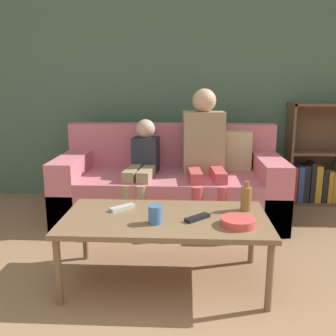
{
  "coord_description": "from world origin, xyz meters",
  "views": [
    {
      "loc": [
        0.2,
        -1.14,
        1.22
      ],
      "look_at": [
        0.07,
        1.54,
        0.6
      ],
      "focal_mm": 40.0,
      "sensor_mm": 36.0,
      "label": 1
    }
  ],
  "objects_px": {
    "bottle": "(246,198)",
    "tv_remote_0": "(122,208)",
    "snack_bowl": "(238,222)",
    "couch": "(171,187)",
    "person_child": "(142,165)",
    "cup_near": "(155,215)",
    "person_adult": "(204,147)",
    "bookshelf": "(322,167)",
    "tv_remote_1": "(197,218)",
    "coffee_table": "(165,222)"
  },
  "relations": [
    {
      "from": "cup_near",
      "to": "tv_remote_0",
      "type": "height_order",
      "value": "cup_near"
    },
    {
      "from": "couch",
      "to": "cup_near",
      "type": "distance_m",
      "value": 1.3
    },
    {
      "from": "coffee_table",
      "to": "cup_near",
      "type": "xyz_separation_m",
      "value": [
        -0.05,
        -0.11,
        0.09
      ]
    },
    {
      "from": "couch",
      "to": "bookshelf",
      "type": "height_order",
      "value": "bookshelf"
    },
    {
      "from": "person_adult",
      "to": "person_child",
      "type": "xyz_separation_m",
      "value": [
        -0.54,
        -0.06,
        -0.15
      ]
    },
    {
      "from": "cup_near",
      "to": "bookshelf",
      "type": "bearing_deg",
      "value": 48.71
    },
    {
      "from": "cup_near",
      "to": "couch",
      "type": "bearing_deg",
      "value": 88.34
    },
    {
      "from": "couch",
      "to": "coffee_table",
      "type": "bearing_deg",
      "value": -89.32
    },
    {
      "from": "person_adult",
      "to": "person_child",
      "type": "relative_size",
      "value": 1.3
    },
    {
      "from": "cup_near",
      "to": "tv_remote_0",
      "type": "xyz_separation_m",
      "value": [
        -0.23,
        0.23,
        -0.04
      ]
    },
    {
      "from": "couch",
      "to": "bookshelf",
      "type": "relative_size",
      "value": 1.94
    },
    {
      "from": "tv_remote_0",
      "to": "couch",
      "type": "bearing_deg",
      "value": 123.35
    },
    {
      "from": "bookshelf",
      "to": "cup_near",
      "type": "relative_size",
      "value": 9.68
    },
    {
      "from": "person_child",
      "to": "bottle",
      "type": "bearing_deg",
      "value": -43.45
    },
    {
      "from": "person_child",
      "to": "bottle",
      "type": "relative_size",
      "value": 4.74
    },
    {
      "from": "coffee_table",
      "to": "tv_remote_1",
      "type": "relative_size",
      "value": 7.83
    },
    {
      "from": "snack_bowl",
      "to": "coffee_table",
      "type": "bearing_deg",
      "value": 163.5
    },
    {
      "from": "person_adult",
      "to": "person_child",
      "type": "height_order",
      "value": "person_adult"
    },
    {
      "from": "couch",
      "to": "person_child",
      "type": "relative_size",
      "value": 2.2
    },
    {
      "from": "tv_remote_1",
      "to": "bottle",
      "type": "relative_size",
      "value": 0.83
    },
    {
      "from": "tv_remote_0",
      "to": "bottle",
      "type": "height_order",
      "value": "bottle"
    },
    {
      "from": "cup_near",
      "to": "snack_bowl",
      "type": "height_order",
      "value": "cup_near"
    },
    {
      "from": "person_child",
      "to": "tv_remote_1",
      "type": "relative_size",
      "value": 5.7
    },
    {
      "from": "coffee_table",
      "to": "cup_near",
      "type": "bearing_deg",
      "value": -114.67
    },
    {
      "from": "couch",
      "to": "snack_bowl",
      "type": "height_order",
      "value": "couch"
    },
    {
      "from": "snack_bowl",
      "to": "person_adult",
      "type": "bearing_deg",
      "value": 96.53
    },
    {
      "from": "bottle",
      "to": "tv_remote_0",
      "type": "bearing_deg",
      "value": -178.55
    },
    {
      "from": "bottle",
      "to": "tv_remote_1",
      "type": "bearing_deg",
      "value": -149.98
    },
    {
      "from": "bookshelf",
      "to": "coffee_table",
      "type": "distance_m",
      "value": 2.24
    },
    {
      "from": "bookshelf",
      "to": "tv_remote_0",
      "type": "xyz_separation_m",
      "value": [
        -1.79,
        -1.54,
        0.07
      ]
    },
    {
      "from": "bookshelf",
      "to": "tv_remote_0",
      "type": "bearing_deg",
      "value": -139.18
    },
    {
      "from": "snack_bowl",
      "to": "bottle",
      "type": "distance_m",
      "value": 0.28
    },
    {
      "from": "coffee_table",
      "to": "tv_remote_0",
      "type": "xyz_separation_m",
      "value": [
        -0.28,
        0.12,
        0.05
      ]
    },
    {
      "from": "person_adult",
      "to": "bottle",
      "type": "bearing_deg",
      "value": -81.74
    },
    {
      "from": "tv_remote_1",
      "to": "person_adult",
      "type": "bearing_deg",
      "value": 132.49
    },
    {
      "from": "couch",
      "to": "tv_remote_1",
      "type": "distance_m",
      "value": 1.23
    },
    {
      "from": "bookshelf",
      "to": "person_adult",
      "type": "distance_m",
      "value": 1.39
    },
    {
      "from": "tv_remote_1",
      "to": "couch",
      "type": "bearing_deg",
      "value": 146.53
    },
    {
      "from": "bookshelf",
      "to": "person_adult",
      "type": "height_order",
      "value": "person_adult"
    },
    {
      "from": "tv_remote_0",
      "to": "tv_remote_1",
      "type": "distance_m",
      "value": 0.5
    },
    {
      "from": "tv_remote_1",
      "to": "snack_bowl",
      "type": "bearing_deg",
      "value": 26.28
    },
    {
      "from": "snack_bowl",
      "to": "bottle",
      "type": "xyz_separation_m",
      "value": [
        0.08,
        0.26,
        0.06
      ]
    },
    {
      "from": "couch",
      "to": "bottle",
      "type": "xyz_separation_m",
      "value": [
        0.51,
        -1.03,
        0.23
      ]
    },
    {
      "from": "bookshelf",
      "to": "snack_bowl",
      "type": "distance_m",
      "value": 2.09
    },
    {
      "from": "cup_near",
      "to": "bottle",
      "type": "bearing_deg",
      "value": 24.4
    },
    {
      "from": "coffee_table",
      "to": "bottle",
      "type": "height_order",
      "value": "bottle"
    },
    {
      "from": "bookshelf",
      "to": "bottle",
      "type": "distance_m",
      "value": 1.83
    },
    {
      "from": "snack_bowl",
      "to": "person_child",
      "type": "bearing_deg",
      "value": 120.26
    },
    {
      "from": "coffee_table",
      "to": "tv_remote_0",
      "type": "height_order",
      "value": "tv_remote_0"
    },
    {
      "from": "couch",
      "to": "coffee_table",
      "type": "height_order",
      "value": "couch"
    }
  ]
}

